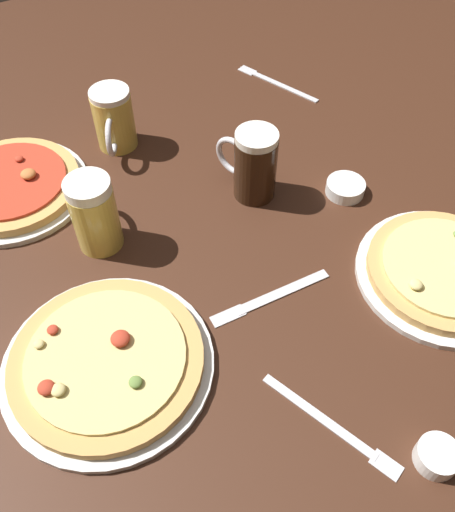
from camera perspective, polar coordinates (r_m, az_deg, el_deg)
The scene contains 12 objects.
ground_plane at distance 1.01m, azimuth 0.00°, elevation -1.25°, with size 2.40×2.40×0.03m, color #3D2114.
pizza_plate_near at distance 0.89m, azimuth -12.42°, elevation -10.70°, with size 0.34×0.34×0.05m.
pizza_plate_far at distance 1.20m, azimuth -21.56°, elevation 6.78°, with size 0.31×0.31×0.05m.
pizza_plate_side at distance 1.04m, azimuth 21.53°, elevation -1.50°, with size 0.31×0.31×0.05m.
beer_mug_dark at distance 1.08m, azimuth 2.73°, elevation 9.50°, with size 0.08×0.13×0.15m.
beer_mug_amber at distance 1.22m, azimuth -11.75°, elevation 13.69°, with size 0.09×0.13×0.14m.
beer_mug_pale at distance 1.01m, azimuth -13.70°, elevation 4.39°, with size 0.08×0.14×0.15m.
ramekin_sauce at distance 0.87m, azimuth 20.97°, elevation -18.87°, with size 0.06×0.06×0.03m, color white.
ramekin_butter at distance 1.14m, azimuth 12.16°, elevation 6.95°, with size 0.08×0.08×0.03m, color white.
fork_left at distance 0.86m, azimuth 10.89°, elevation -16.95°, with size 0.10×0.23×0.01m.
knife_right at distance 0.96m, azimuth 4.47°, elevation -4.27°, with size 0.23×0.03×0.01m.
fork_spare at distance 1.44m, azimuth 5.03°, elevation 17.55°, with size 0.10×0.23×0.01m.
Camera 1 is at (-0.31, -0.54, 0.78)m, focal length 38.46 mm.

